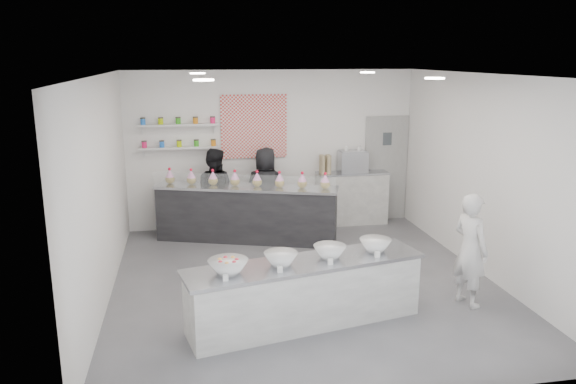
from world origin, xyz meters
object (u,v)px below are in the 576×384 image
object	(u,v)px
back_bar	(247,214)
espresso_machine	(353,162)
staff_right	(266,190)
prep_counter	(305,293)
woman_prep	(470,250)
espresso_ledge	(352,198)
staff_left	(214,192)

from	to	relation	value
back_bar	espresso_machine	xyz separation A→B (m)	(2.16, 0.70, 0.74)
staff_right	prep_counter	bearing A→B (deg)	105.78
prep_counter	back_bar	bearing A→B (deg)	83.81
woman_prep	back_bar	bearing A→B (deg)	21.27
back_bar	woman_prep	distance (m)	4.13
espresso_ledge	prep_counter	bearing A→B (deg)	-113.99
prep_counter	woman_prep	xyz separation A→B (m)	(2.26, 0.18, 0.36)
staff_left	staff_right	xyz separation A→B (m)	(0.96, 0.00, -0.01)
staff_left	staff_right	distance (m)	0.96
back_bar	woman_prep	size ratio (longest dim) A/B	2.12
espresso_machine	staff_right	bearing A→B (deg)	-174.08
espresso_ledge	espresso_machine	size ratio (longest dim) A/B	2.60
prep_counter	espresso_machine	xyz separation A→B (m)	(1.80, 4.06, 0.83)
espresso_ledge	staff_left	xyz separation A→B (m)	(-2.70, -0.18, 0.29)
espresso_ledge	staff_left	bearing A→B (deg)	-176.19
prep_counter	espresso_ledge	world-z (taller)	espresso_ledge
back_bar	woman_prep	xyz separation A→B (m)	(2.61, -3.19, 0.26)
back_bar	woman_prep	bearing A→B (deg)	-31.97
back_bar	espresso_ledge	distance (m)	2.27
espresso_ledge	woman_prep	world-z (taller)	woman_prep
prep_counter	back_bar	distance (m)	3.39
espresso_ledge	staff_right	distance (m)	1.77
back_bar	espresso_machine	world-z (taller)	espresso_machine
woman_prep	espresso_machine	bearing A→B (deg)	-11.40
prep_counter	espresso_machine	bearing A→B (deg)	53.84
woman_prep	prep_counter	bearing A→B (deg)	76.43
prep_counter	espresso_machine	size ratio (longest dim) A/B	5.57
back_bar	espresso_machine	size ratio (longest dim) A/B	6.02
back_bar	espresso_ledge	bearing A→B (deg)	36.59
espresso_machine	staff_left	bearing A→B (deg)	-176.19
espresso_ledge	staff_left	size ratio (longest dim) A/B	0.86
prep_counter	espresso_ledge	distance (m)	4.45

